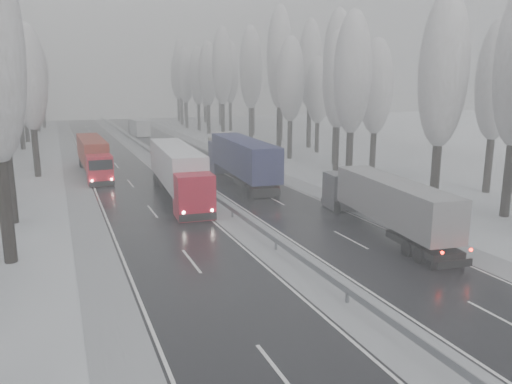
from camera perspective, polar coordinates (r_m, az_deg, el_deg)
ground at (r=20.93m, az=16.39°, el=-16.38°), size 260.00×260.00×0.00m
carriageway_right at (r=48.38m, az=-0.74°, el=0.59°), size 7.50×200.00×0.03m
carriageway_left at (r=45.75m, az=-13.10°, el=-0.43°), size 7.50×200.00×0.03m
median_slush at (r=46.79m, az=-6.75°, el=0.10°), size 3.00×200.00×0.04m
shoulder_right at (r=50.33m, az=4.52°, el=1.02°), size 2.40×200.00×0.04m
shoulder_left at (r=45.30m, az=-19.29°, el=-0.92°), size 2.40×200.00×0.04m
median_guardrail at (r=46.65m, az=-6.76°, el=0.79°), size 0.12×200.00×0.76m
tree_16 at (r=40.15m, az=20.62°, el=12.71°), size 3.60×3.60×16.53m
tree_17 at (r=49.76m, az=25.82°, el=11.33°), size 3.60×3.60×15.54m
tree_18 at (r=48.90m, az=10.98°, el=13.10°), size 3.60×3.60×16.58m
tree_19 at (r=55.29m, az=13.56°, el=11.54°), size 3.60×3.60×14.57m
tree_20 at (r=57.59m, az=9.40°, el=12.46°), size 3.60×3.60×15.71m
tree_21 at (r=62.21m, az=9.32°, el=14.16°), size 3.60×3.60×18.62m
tree_22 at (r=66.37m, az=3.98°, el=12.64°), size 3.60×3.60×15.86m
tree_23 at (r=72.82m, az=7.11°, el=11.39°), size 3.60×3.60×13.55m
tree_24 at (r=71.72m, az=2.72°, el=14.99°), size 3.60×3.60×20.49m
tree_25 at (r=78.34m, az=6.21°, el=14.22°), size 3.60×3.60×19.44m
tree_26 at (r=81.00m, az=-0.61°, el=13.94°), size 3.60×3.60×18.78m
tree_27 at (r=87.45m, az=2.90°, el=13.32°), size 3.60×3.60×17.62m
tree_28 at (r=90.66m, az=-3.88°, el=14.08°), size 3.60×3.60×19.62m
tree_29 at (r=96.90m, az=-0.36°, el=13.42°), size 3.60×3.60×18.11m
tree_30 at (r=100.01m, az=-5.53°, el=13.25°), size 3.60×3.60×17.86m
tree_31 at (r=105.62m, az=-3.00°, el=13.48°), size 3.60×3.60×18.58m
tree_32 at (r=107.24m, az=-6.65°, el=12.98°), size 3.60×3.60×17.33m
tree_33 at (r=111.94m, az=-5.60°, el=11.99°), size 3.60×3.60×14.33m
tree_34 at (r=113.89m, az=-8.07°, el=13.00°), size 3.60×3.60×17.63m
tree_35 at (r=120.27m, az=-4.18°, el=13.23°), size 3.60×3.60×18.25m
tree_36 at (r=123.79m, az=-8.63°, el=13.68°), size 3.60×3.60×20.23m
tree_37 at (r=129.40m, az=-5.93°, el=12.61°), size 3.60×3.60×16.37m
tree_38 at (r=134.43m, az=-8.96°, el=12.95°), size 3.60×3.60×17.97m
tree_39 at (r=138.97m, az=-8.17°, el=12.48°), size 3.60×3.60×16.19m
tree_62 at (r=57.95m, az=-24.52°, el=11.74°), size 3.60×3.60×16.04m
tree_66 at (r=76.79m, az=-27.14°, el=11.00°), size 3.60×3.60×15.23m
tree_68 at (r=83.44m, az=-25.72°, el=11.77°), size 3.60×3.60×16.65m
tree_70 at (r=93.49m, az=-25.21°, el=11.92°), size 3.60×3.60×17.09m
tree_72 at (r=102.97m, az=-26.35°, el=11.05°), size 3.60×3.60×15.11m
tree_74 at (r=113.59m, az=-24.13°, el=12.73°), size 3.60×3.60×19.68m
tree_76 at (r=122.94m, az=-23.48°, el=12.34°), size 3.60×3.60×18.55m
tree_77 at (r=127.15m, az=-25.90°, el=10.88°), size 3.60×3.60×14.32m
tree_78 at (r=129.65m, az=-25.02°, el=12.44°), size 3.60×3.60×19.55m
tree_79 at (r=133.77m, az=-26.09°, el=11.63°), size 3.60×3.60×17.07m
truck_grey_tarp at (r=34.35m, az=14.42°, el=-0.96°), size 4.04×14.87×3.78m
truck_blue_box at (r=49.45m, az=-1.81°, el=3.95°), size 3.91×17.87×4.55m
truck_cream_box at (r=59.15m, az=-2.36°, el=4.92°), size 2.57×14.94×3.82m
box_truck_distant at (r=97.87m, az=-13.24°, el=7.18°), size 3.04×8.49×3.12m
truck_red_white at (r=43.29m, az=-8.87°, el=2.53°), size 3.86×17.53×4.46m
truck_red_red at (r=57.63m, az=-18.13°, el=4.17°), size 2.65×15.28×3.91m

